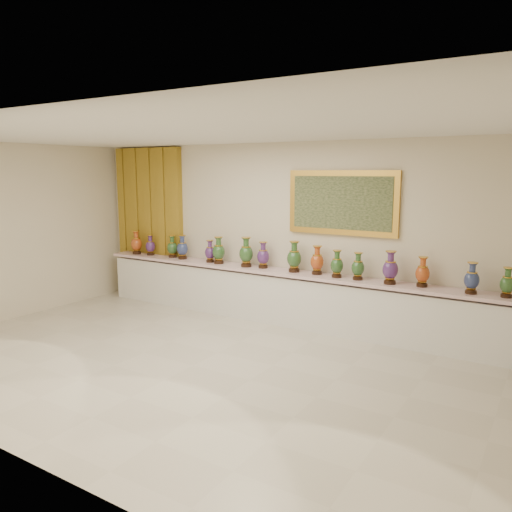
{
  "coord_description": "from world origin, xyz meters",
  "views": [
    {
      "loc": [
        3.99,
        -4.86,
        2.52
      ],
      "look_at": [
        -0.08,
        1.7,
        1.21
      ],
      "focal_mm": 35.0,
      "sensor_mm": 36.0,
      "label": 1
    }
  ],
  "objects": [
    {
      "name": "room",
      "position": [
        -2.38,
        2.44,
        1.59
      ],
      "size": [
        8.0,
        8.0,
        8.0
      ],
      "color": "beige",
      "rests_on": "ground"
    },
    {
      "name": "vase_4",
      "position": [
        -1.4,
        2.25,
        1.08
      ],
      "size": [
        0.22,
        0.22,
        0.4
      ],
      "rotation": [
        0.0,
        0.0,
        0.19
      ],
      "color": "#311B0D",
      "rests_on": "counter"
    },
    {
      "name": "vase_3",
      "position": [
        -2.05,
        2.25,
        1.1
      ],
      "size": [
        0.26,
        0.26,
        0.45
      ],
      "rotation": [
        0.0,
        0.0,
        -0.3
      ],
      "color": "#311B0D",
      "rests_on": "counter"
    },
    {
      "name": "ground",
      "position": [
        0.0,
        0.0,
        0.0
      ],
      "size": [
        8.0,
        8.0,
        0.0
      ],
      "primitive_type": "plane",
      "color": "beige",
      "rests_on": "ground"
    },
    {
      "name": "vase_14",
      "position": [
        3.0,
        2.21,
        1.09
      ],
      "size": [
        0.21,
        0.21,
        0.43
      ],
      "rotation": [
        0.0,
        0.0,
        0.03
      ],
      "color": "#311B0D",
      "rests_on": "counter"
    },
    {
      "name": "vase_7",
      "position": [
        -0.3,
        2.29,
        1.1
      ],
      "size": [
        0.23,
        0.23,
        0.45
      ],
      "rotation": [
        0.0,
        0.0,
        -0.14
      ],
      "color": "#311B0D",
      "rests_on": "counter"
    },
    {
      "name": "vase_12",
      "position": [
        1.9,
        2.22,
        1.12
      ],
      "size": [
        0.25,
        0.25,
        0.49
      ],
      "rotation": [
        0.0,
        0.0,
        -0.1
      ],
      "color": "#311B0D",
      "rests_on": "counter"
    },
    {
      "name": "vase_1",
      "position": [
        -2.87,
        2.26,
        1.08
      ],
      "size": [
        0.23,
        0.23,
        0.4
      ],
      "rotation": [
        0.0,
        0.0,
        -0.32
      ],
      "color": "#311B0D",
      "rests_on": "counter"
    },
    {
      "name": "vase_10",
      "position": [
        1.06,
        2.23,
        1.09
      ],
      "size": [
        0.26,
        0.26,
        0.43
      ],
      "rotation": [
        0.0,
        0.0,
        -0.41
      ],
      "color": "#311B0D",
      "rests_on": "counter"
    },
    {
      "name": "vase_2",
      "position": [
        -2.32,
        2.28,
        1.09
      ],
      "size": [
        0.23,
        0.23,
        0.42
      ],
      "rotation": [
        0.0,
        0.0,
        0.22
      ],
      "color": "#311B0D",
      "rests_on": "counter"
    },
    {
      "name": "vase_5",
      "position": [
        -1.19,
        2.22,
        1.12
      ],
      "size": [
        0.24,
        0.24,
        0.48
      ],
      "rotation": [
        0.0,
        0.0,
        -0.08
      ],
      "color": "#311B0D",
      "rests_on": "counter"
    },
    {
      "name": "counter",
      "position": [
        0.0,
        2.27,
        0.44
      ],
      "size": [
        7.28,
        0.48,
        0.9
      ],
      "color": "white",
      "rests_on": "ground"
    },
    {
      "name": "vase_11",
      "position": [
        1.4,
        2.24,
        1.09
      ],
      "size": [
        0.21,
        0.21,
        0.42
      ],
      "rotation": [
        0.0,
        0.0,
        0.1
      ],
      "color": "#311B0D",
      "rests_on": "counter"
    },
    {
      "name": "vase_6",
      "position": [
        -0.61,
        2.23,
        1.13
      ],
      "size": [
        0.29,
        0.29,
        0.51
      ],
      "rotation": [
        0.0,
        0.0,
        -0.26
      ],
      "color": "#311B0D",
      "rests_on": "counter"
    },
    {
      "name": "vase_15",
      "position": [
        3.43,
        2.24,
        1.08
      ],
      "size": [
        0.2,
        0.2,
        0.4
      ],
      "rotation": [
        0.0,
        0.0,
        0.1
      ],
      "color": "#311B0D",
      "rests_on": "counter"
    },
    {
      "name": "vase_13",
      "position": [
        2.34,
        2.28,
        1.09
      ],
      "size": [
        0.26,
        0.26,
        0.43
      ],
      "rotation": [
        0.0,
        0.0,
        0.4
      ],
      "color": "#311B0D",
      "rests_on": "counter"
    },
    {
      "name": "vase_0",
      "position": [
        -3.19,
        2.21,
        1.11
      ],
      "size": [
        0.28,
        0.28,
        0.47
      ],
      "rotation": [
        0.0,
        0.0,
        -0.39
      ],
      "color": "#311B0D",
      "rests_on": "counter"
    },
    {
      "name": "vase_8",
      "position": [
        0.3,
        2.27,
        1.13
      ],
      "size": [
        0.3,
        0.3,
        0.51
      ],
      "rotation": [
        0.0,
        0.0,
        -0.33
      ],
      "color": "#311B0D",
      "rests_on": "counter"
    },
    {
      "name": "vase_9",
      "position": [
        0.7,
        2.29,
        1.11
      ],
      "size": [
        0.22,
        0.22,
        0.46
      ],
      "rotation": [
        0.0,
        0.0,
        -0.05
      ],
      "color": "#311B0D",
      "rests_on": "counter"
    }
  ]
}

